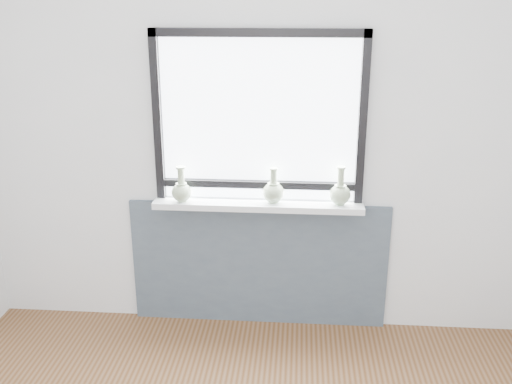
# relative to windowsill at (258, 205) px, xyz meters

# --- Properties ---
(back_wall) EXTENTS (3.60, 0.02, 2.60)m
(back_wall) POSITION_rel_windowsill_xyz_m (0.00, 0.10, 0.42)
(back_wall) COLOR silver
(back_wall) RESTS_ON ground
(apron_panel) EXTENTS (1.70, 0.03, 0.86)m
(apron_panel) POSITION_rel_windowsill_xyz_m (0.00, 0.07, -0.45)
(apron_panel) COLOR #45535F
(apron_panel) RESTS_ON ground
(windowsill) EXTENTS (1.32, 0.18, 0.04)m
(windowsill) POSITION_rel_windowsill_xyz_m (0.00, 0.00, 0.00)
(windowsill) COLOR silver
(windowsill) RESTS_ON apron_panel
(window) EXTENTS (1.30, 0.06, 1.05)m
(window) POSITION_rel_windowsill_xyz_m (0.00, 0.06, 0.56)
(window) COLOR black
(window) RESTS_ON windowsill
(vase_a) EXTENTS (0.13, 0.13, 0.23)m
(vase_a) POSITION_rel_windowsill_xyz_m (-0.48, -0.02, 0.09)
(vase_a) COLOR #A3BC94
(vase_a) RESTS_ON windowsill
(vase_b) EXTENTS (0.14, 0.14, 0.22)m
(vase_b) POSITION_rel_windowsill_xyz_m (0.10, 0.00, 0.09)
(vase_b) COLOR #A3BC94
(vase_b) RESTS_ON windowsill
(vase_c) EXTENTS (0.13, 0.13, 0.24)m
(vase_c) POSITION_rel_windowsill_xyz_m (0.51, -0.00, 0.10)
(vase_c) COLOR #A3BC94
(vase_c) RESTS_ON windowsill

